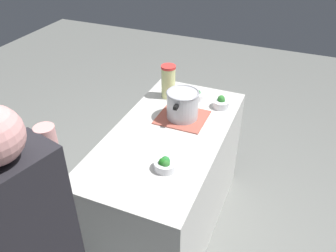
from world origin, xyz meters
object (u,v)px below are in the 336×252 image
broccoli_bowl_front (165,164)px  broccoli_bowl_back (196,95)px  lemonade_pitcher (168,81)px  broccoli_bowl_center (221,103)px  cooking_pot (183,104)px

broccoli_bowl_front → broccoli_bowl_back: 0.82m
lemonade_pitcher → broccoli_bowl_center: lemonade_pitcher is taller
broccoli_bowl_front → broccoli_bowl_center: size_ratio=1.10×
broccoli_bowl_front → broccoli_bowl_back: size_ratio=0.98×
broccoli_bowl_center → cooking_pot: bearing=-40.2°
broccoli_bowl_center → broccoli_bowl_back: 0.21m
broccoli_bowl_center → broccoli_bowl_back: size_ratio=0.88×
cooking_pot → broccoli_bowl_center: (-0.24, 0.20, -0.07)m
cooking_pot → lemonade_pitcher: 0.31m
broccoli_bowl_center → broccoli_bowl_back: (-0.05, -0.20, -0.01)m
lemonade_pitcher → broccoli_bowl_back: size_ratio=1.88×
broccoli_bowl_front → broccoli_bowl_center: broccoli_bowl_center is taller
cooking_pot → broccoli_bowl_back: size_ratio=2.16×
cooking_pot → lemonade_pitcher: (-0.24, -0.20, 0.02)m
broccoli_bowl_center → broccoli_bowl_back: broccoli_bowl_center is taller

